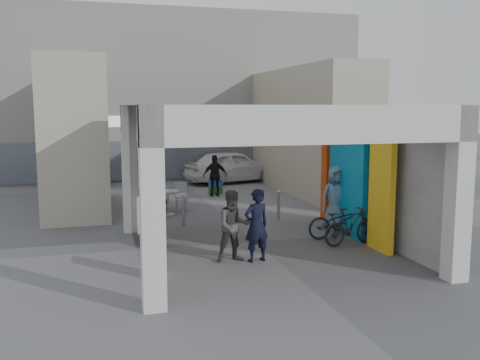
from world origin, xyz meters
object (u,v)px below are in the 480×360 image
object	(u,v)px
man_elderly	(336,198)
bicycle_rear	(351,226)
man_with_dog	(256,225)
bicycle_front	(340,221)
produce_stand	(150,200)
white_van	(232,166)
cafe_set	(163,203)
man_back_turned	(234,226)
border_collie	(257,232)
man_crates	(215,176)

from	to	relation	value
man_elderly	bicycle_rear	bearing A→B (deg)	-99.64
man_with_dog	bicycle_front	size ratio (longest dim) A/B	0.92
produce_stand	white_van	xyz separation A→B (m)	(4.31, 5.55, 0.45)
cafe_set	man_elderly	bearing A→B (deg)	-40.40
man_back_turned	white_van	world-z (taller)	man_back_turned
cafe_set	man_back_turned	bearing A→B (deg)	-81.86
border_collie	white_van	distance (m)	11.00
cafe_set	white_van	xyz separation A→B (m)	(3.97, 6.38, 0.42)
bicycle_front	white_van	distance (m)	11.02
man_elderly	man_with_dog	bearing A→B (deg)	-140.38
produce_stand	man_with_dog	bearing A→B (deg)	-80.12
man_elderly	white_van	xyz separation A→B (m)	(-0.42, 10.11, -0.17)
bicycle_front	man_crates	bearing A→B (deg)	14.71
produce_stand	border_collie	world-z (taller)	produce_stand
white_van	border_collie	bearing A→B (deg)	153.35
man_crates	produce_stand	bearing A→B (deg)	38.32
man_back_turned	man_crates	distance (m)	8.87
man_back_turned	white_van	xyz separation A→B (m)	(3.12, 12.33, -0.06)
cafe_set	man_with_dog	world-z (taller)	man_with_dog
cafe_set	man_crates	bearing A→B (deg)	49.66
border_collie	white_van	xyz separation A→B (m)	(2.11, 10.78, 0.50)
produce_stand	man_crates	distance (m)	3.38
man_with_dog	man_elderly	bearing A→B (deg)	-155.77
man_crates	white_van	size ratio (longest dim) A/B	0.37
man_back_turned	bicycle_rear	size ratio (longest dim) A/B	1.01
produce_stand	man_elderly	bearing A→B (deg)	-47.76
border_collie	man_back_turned	bearing A→B (deg)	-132.09
man_with_dog	white_van	bearing A→B (deg)	-115.34
man_crates	white_van	bearing A→B (deg)	-111.86
border_collie	bicycle_rear	distance (m)	2.39
man_crates	bicycle_rear	world-z (taller)	man_crates
man_with_dog	man_crates	world-z (taller)	man_with_dog
man_with_dog	white_van	size ratio (longest dim) A/B	0.38
border_collie	man_elderly	world-z (taller)	man_elderly
man_with_dog	bicycle_rear	distance (m)	2.85
border_collie	man_back_turned	distance (m)	1.93
border_collie	man_elderly	xyz separation A→B (m)	(2.52, 0.67, 0.66)
cafe_set	white_van	bearing A→B (deg)	58.06
border_collie	bicycle_rear	bearing A→B (deg)	-31.48
man_crates	man_elderly	bearing A→B (deg)	109.43
cafe_set	white_van	distance (m)	7.53
border_collie	man_back_turned	size ratio (longest dim) A/B	0.39
man_back_turned	bicycle_rear	world-z (taller)	man_back_turned
man_crates	bicycle_front	distance (m)	7.64
bicycle_front	white_van	xyz separation A→B (m)	(-0.13, 11.02, 0.28)
produce_stand	bicycle_front	bearing A→B (deg)	-54.69
produce_stand	man_crates	xyz separation A→B (m)	(2.70, 1.97, 0.52)
produce_stand	man_back_turned	bearing A→B (deg)	-83.85
cafe_set	white_van	world-z (taller)	white_van
man_with_dog	bicycle_rear	bearing A→B (deg)	-177.73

